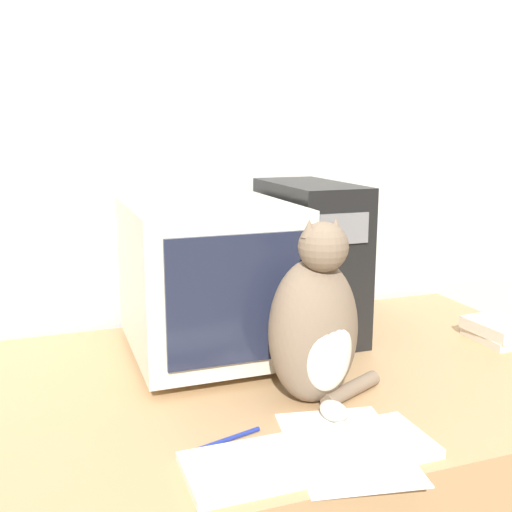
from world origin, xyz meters
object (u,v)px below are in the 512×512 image
(computer_tower, at_px, (309,259))
(cat, at_px, (316,326))
(keyboard, at_px, (311,455))
(pen, at_px, (227,440))
(book_stack, at_px, (499,331))
(crt_monitor, at_px, (209,278))

(computer_tower, xyz_separation_m, cat, (-0.18, -0.43, -0.05))
(keyboard, bearing_deg, pen, 137.98)
(cat, bearing_deg, computer_tower, 64.77)
(book_stack, xyz_separation_m, pen, (-0.88, -0.27, -0.02))
(cat, height_order, book_stack, cat)
(cat, bearing_deg, book_stack, 12.51)
(crt_monitor, relative_size, cat, 1.17)
(computer_tower, bearing_deg, keyboard, -114.05)
(pen, bearing_deg, book_stack, 17.26)
(book_stack, bearing_deg, computer_tower, 151.65)
(crt_monitor, distance_m, computer_tower, 0.33)
(computer_tower, height_order, keyboard, computer_tower)
(book_stack, bearing_deg, crt_monitor, 167.67)
(keyboard, distance_m, cat, 0.29)
(keyboard, height_order, pen, keyboard)
(crt_monitor, height_order, computer_tower, computer_tower)
(computer_tower, relative_size, pen, 2.99)
(computer_tower, relative_size, keyboard, 0.95)
(keyboard, bearing_deg, crt_monitor, 93.47)
(computer_tower, distance_m, pen, 0.70)
(book_stack, height_order, pen, book_stack)
(crt_monitor, bearing_deg, computer_tower, 14.30)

